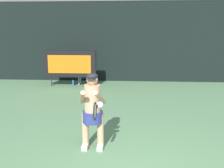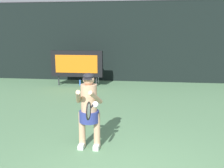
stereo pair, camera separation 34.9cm
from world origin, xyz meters
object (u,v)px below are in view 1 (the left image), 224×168
scoreboard (70,64)px  tennis_player (93,108)px  tennis_racket (95,111)px  water_bottle (73,83)px  umpire_chair (85,70)px

scoreboard → tennis_player: bearing=-72.7°
scoreboard → tennis_racket: bearing=-73.2°
water_bottle → umpire_chair: bearing=45.3°
scoreboard → tennis_player: size_ratio=1.47×
water_bottle → tennis_racket: size_ratio=0.44×
umpire_chair → tennis_racket: 7.10m
umpire_chair → tennis_player: 6.45m
umpire_chair → water_bottle: bearing=-134.7°
scoreboard → tennis_player: 6.04m
scoreboard → water_bottle: scoreboard is taller
scoreboard → umpire_chair: (0.55, 0.56, -0.33)m
umpire_chair → scoreboard: bearing=-134.5°
umpire_chair → tennis_player: (1.25, -6.33, 0.20)m
umpire_chair → tennis_racket: bearing=-78.7°
water_bottle → tennis_player: 6.15m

